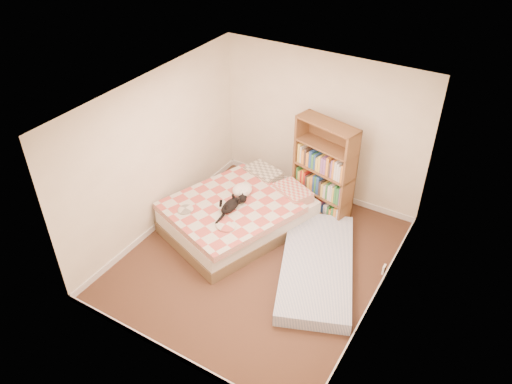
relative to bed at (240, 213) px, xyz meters
The scene contains 6 objects.
room 1.23m from the bed, 38.68° to the right, with size 3.51×4.01×2.51m.
bed is the anchor object (origin of this frame).
bookshelf 1.41m from the bed, 46.39° to the left, with size 1.08×0.57×1.66m.
floor_mattress 1.52m from the bed, 11.81° to the right, with size 0.98×2.17×0.20m, color #6B82B3.
black_cat 0.41m from the bed, 86.52° to the right, with size 0.32×0.72×0.16m.
white_dog 0.36m from the bed, 105.59° to the left, with size 0.34×0.36×0.16m.
Camera 1 is at (2.74, -4.68, 5.05)m, focal length 35.00 mm.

